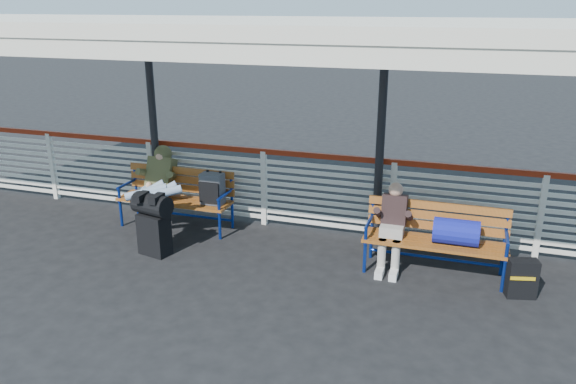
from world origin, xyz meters
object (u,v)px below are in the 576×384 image
(bench_left, at_px, (189,191))
(bench_right, at_px, (445,232))
(traveler_man, at_px, (156,188))
(suitcase_side, at_px, (522,278))
(luggage_stack, at_px, (153,222))
(companion_person, at_px, (392,226))

(bench_left, distance_m, bench_right, 3.88)
(traveler_man, xyz_separation_m, suitcase_side, (5.15, -0.39, -0.49))
(bench_right, height_order, suitcase_side, bench_right)
(bench_left, distance_m, traveler_man, 0.51)
(luggage_stack, distance_m, bench_left, 1.04)
(companion_person, bearing_deg, bench_right, 0.91)
(luggage_stack, relative_size, companion_person, 0.77)
(luggage_stack, xyz_separation_m, companion_person, (3.20, 0.59, 0.11))
(companion_person, bearing_deg, luggage_stack, -169.57)
(bench_left, bearing_deg, bench_right, -6.36)
(luggage_stack, bearing_deg, companion_person, 23.05)
(bench_left, relative_size, bench_right, 1.00)
(bench_right, xyz_separation_m, suitcase_side, (0.93, -0.31, -0.35))
(bench_left, bearing_deg, luggage_stack, -90.91)
(luggage_stack, distance_m, companion_person, 3.26)
(companion_person, xyz_separation_m, suitcase_side, (1.60, -0.30, -0.36))
(bench_left, bearing_deg, companion_person, -7.87)
(luggage_stack, xyz_separation_m, bench_left, (0.02, 1.03, 0.12))
(bench_right, distance_m, traveler_man, 4.22)
(traveler_man, bearing_deg, companion_person, -1.56)
(luggage_stack, height_order, bench_left, bench_left)
(luggage_stack, bearing_deg, bench_left, 101.71)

